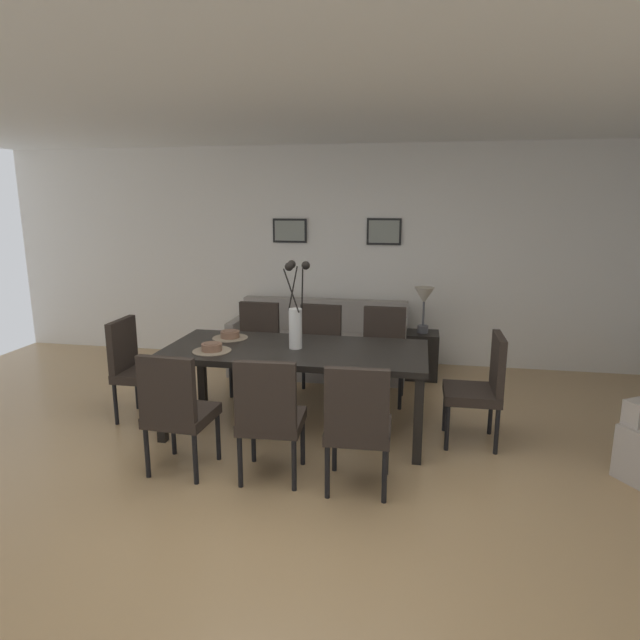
# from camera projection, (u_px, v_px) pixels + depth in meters

# --- Properties ---
(ground_plane) EXTENTS (9.00, 9.00, 0.00)m
(ground_plane) POSITION_uv_depth(u_px,v_px,m) (295.00, 491.00, 3.72)
(ground_plane) COLOR tan
(back_wall_panel) EXTENTS (9.00, 0.10, 2.60)m
(back_wall_panel) POSITION_uv_depth(u_px,v_px,m) (355.00, 256.00, 6.55)
(back_wall_panel) COLOR silver
(back_wall_panel) RESTS_ON ground
(ceiling_panel) EXTENTS (9.00, 7.20, 0.08)m
(ceiling_panel) POSITION_uv_depth(u_px,v_px,m) (305.00, 94.00, 3.53)
(ceiling_panel) COLOR white
(dining_table) EXTENTS (2.20, 0.98, 0.74)m
(dining_table) POSITION_uv_depth(u_px,v_px,m) (296.00, 356.00, 4.57)
(dining_table) COLOR black
(dining_table) RESTS_ON ground
(dining_chair_near_left) EXTENTS (0.47, 0.47, 0.92)m
(dining_chair_near_left) POSITION_uv_depth(u_px,v_px,m) (176.00, 408.00, 3.86)
(dining_chair_near_left) COLOR black
(dining_chair_near_left) RESTS_ON ground
(dining_chair_near_right) EXTENTS (0.45, 0.45, 0.92)m
(dining_chair_near_right) POSITION_uv_depth(u_px,v_px,m) (256.00, 343.00, 5.60)
(dining_chair_near_right) COLOR black
(dining_chair_near_right) RESTS_ON ground
(dining_chair_far_left) EXTENTS (0.47, 0.47, 0.92)m
(dining_chair_far_left) POSITION_uv_depth(u_px,v_px,m) (269.00, 413.00, 3.76)
(dining_chair_far_left) COLOR black
(dining_chair_far_left) RESTS_ON ground
(dining_chair_far_right) EXTENTS (0.46, 0.46, 0.92)m
(dining_chair_far_right) POSITION_uv_depth(u_px,v_px,m) (318.00, 346.00, 5.48)
(dining_chair_far_right) COLOR black
(dining_chair_far_right) RESTS_ON ground
(dining_chair_mid_left) EXTENTS (0.45, 0.45, 0.92)m
(dining_chair_mid_left) POSITION_uv_depth(u_px,v_px,m) (358.00, 422.00, 3.61)
(dining_chair_mid_left) COLOR black
(dining_chair_mid_left) RESTS_ON ground
(dining_chair_mid_right) EXTENTS (0.44, 0.44, 0.92)m
(dining_chair_mid_right) POSITION_uv_depth(u_px,v_px,m) (383.00, 349.00, 5.36)
(dining_chair_mid_right) COLOR black
(dining_chair_mid_right) RESTS_ON ground
(dining_chair_head_west) EXTENTS (0.45, 0.45, 0.92)m
(dining_chair_head_west) POSITION_uv_depth(u_px,v_px,m) (135.00, 364.00, 4.89)
(dining_chair_head_west) COLOR black
(dining_chair_head_west) RESTS_ON ground
(dining_chair_head_east) EXTENTS (0.44, 0.44, 0.92)m
(dining_chair_head_east) POSITION_uv_depth(u_px,v_px,m) (482.00, 384.00, 4.36)
(dining_chair_head_east) COLOR black
(dining_chair_head_east) RESTS_ON ground
(centerpiece_vase) EXTENTS (0.21, 0.23, 0.73)m
(centerpiece_vase) POSITION_uv_depth(u_px,v_px,m) (295.00, 315.00, 4.50)
(centerpiece_vase) COLOR silver
(centerpiece_vase) RESTS_ON dining_table
(placemat_near_left) EXTENTS (0.32, 0.32, 0.01)m
(placemat_near_left) POSITION_uv_depth(u_px,v_px,m) (212.00, 351.00, 4.47)
(placemat_near_left) COLOR #7F705B
(placemat_near_left) RESTS_ON dining_table
(bowl_near_left) EXTENTS (0.17, 0.17, 0.07)m
(bowl_near_left) POSITION_uv_depth(u_px,v_px,m) (212.00, 346.00, 4.46)
(bowl_near_left) COLOR brown
(bowl_near_left) RESTS_ON dining_table
(placemat_near_right) EXTENTS (0.32, 0.32, 0.01)m
(placemat_near_right) POSITION_uv_depth(u_px,v_px,m) (230.00, 338.00, 4.89)
(placemat_near_right) COLOR #7F705B
(placemat_near_right) RESTS_ON dining_table
(bowl_near_right) EXTENTS (0.17, 0.17, 0.07)m
(bowl_near_right) POSITION_uv_depth(u_px,v_px,m) (230.00, 334.00, 4.88)
(bowl_near_right) COLOR brown
(bowl_near_right) RESTS_ON dining_table
(sofa) EXTENTS (1.99, 0.84, 0.80)m
(sofa) POSITION_uv_depth(u_px,v_px,m) (320.00, 347.00, 6.31)
(sofa) COLOR gray
(sofa) RESTS_ON ground
(side_table) EXTENTS (0.36, 0.36, 0.52)m
(side_table) POSITION_uv_depth(u_px,v_px,m) (422.00, 355.00, 6.06)
(side_table) COLOR black
(side_table) RESTS_ON ground
(table_lamp) EXTENTS (0.22, 0.22, 0.51)m
(table_lamp) POSITION_uv_depth(u_px,v_px,m) (424.00, 300.00, 5.92)
(table_lamp) COLOR #4C4C51
(table_lamp) RESTS_ON side_table
(framed_picture_left) EXTENTS (0.42, 0.03, 0.29)m
(framed_picture_left) POSITION_uv_depth(u_px,v_px,m) (290.00, 231.00, 6.56)
(framed_picture_left) COLOR black
(framed_picture_center) EXTENTS (0.41, 0.03, 0.31)m
(framed_picture_center) POSITION_uv_depth(u_px,v_px,m) (384.00, 232.00, 6.36)
(framed_picture_center) COLOR black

